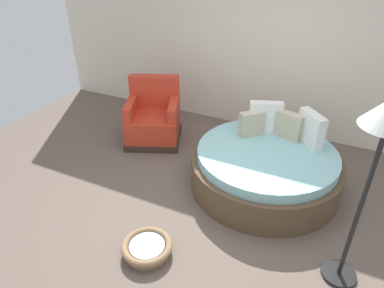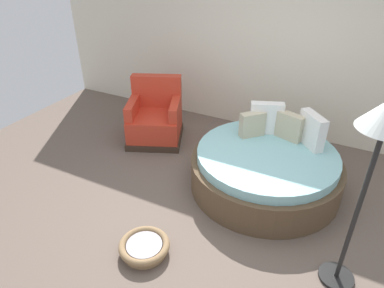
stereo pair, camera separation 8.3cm
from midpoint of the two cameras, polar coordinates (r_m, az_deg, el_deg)
The scene contains 5 objects.
ground_plane at distance 4.05m, azimuth 3.51°, elevation -11.48°, with size 8.00×8.00×0.02m, color #66564C.
back_wall at distance 5.40m, azimuth 13.98°, elevation 16.17°, with size 8.00×0.12×2.84m, color silver.
round_daybed at distance 4.38m, azimuth 11.59°, elevation -3.77°, with size 1.84×1.84×0.94m.
red_armchair at distance 5.32m, azimuth -6.84°, elevation 4.08°, with size 1.05×1.05×0.94m.
pet_basket at distance 3.60m, azimuth -8.16°, elevation -16.70°, with size 0.51×0.51×0.13m.
Camera 1 is at (1.03, -2.81, 2.72)m, focal length 32.12 mm.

